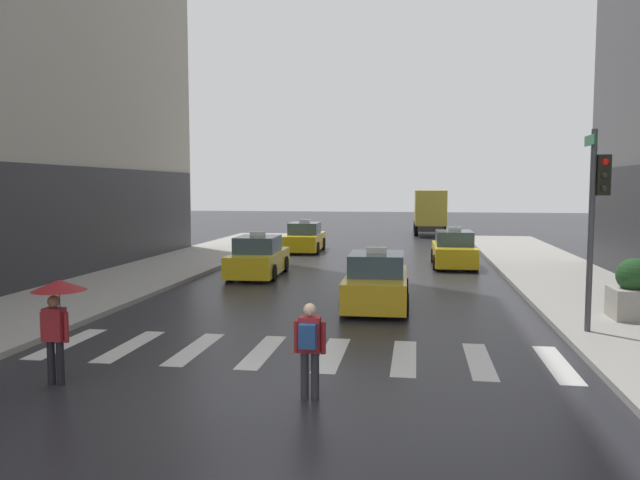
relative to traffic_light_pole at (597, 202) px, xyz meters
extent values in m
plane|color=#26262B|center=(-6.72, -5.46, -3.26)|extent=(160.00, 160.00, 0.00)
cube|color=silver|center=(-12.12, -2.46, -3.25)|extent=(0.50, 2.80, 0.01)
cube|color=silver|center=(-10.57, -2.46, -3.25)|extent=(0.50, 2.80, 0.01)
cube|color=silver|center=(-9.03, -2.46, -3.25)|extent=(0.50, 2.80, 0.01)
cube|color=silver|center=(-7.49, -2.46, -3.25)|extent=(0.50, 2.80, 0.01)
cube|color=silver|center=(-5.94, -2.46, -3.25)|extent=(0.50, 2.80, 0.01)
cube|color=silver|center=(-4.40, -2.46, -3.25)|extent=(0.50, 2.80, 0.01)
cube|color=silver|center=(-2.86, -2.46, -3.25)|extent=(0.50, 2.80, 0.01)
cube|color=silver|center=(-1.32, -2.46, -3.25)|extent=(0.50, 2.80, 0.01)
cube|color=#2D2D33|center=(-17.17, 3.03, -1.06)|extent=(0.10, 31.36, 4.40)
cylinder|color=#47474C|center=(-0.10, 0.00, -0.71)|extent=(0.14, 0.14, 4.80)
cube|color=black|center=(0.12, 0.00, 0.62)|extent=(0.30, 0.26, 0.95)
sphere|color=red|center=(0.12, -0.14, 0.92)|extent=(0.17, 0.17, 0.17)
sphere|color=#28231E|center=(0.12, -0.14, 0.62)|extent=(0.17, 0.17, 0.17)
sphere|color=#28231E|center=(0.12, -0.14, 0.32)|extent=(0.17, 0.17, 0.17)
cube|color=#196638|center=(-0.15, 0.18, 1.44)|extent=(0.04, 0.84, 0.24)
cube|color=gold|center=(-5.36, 3.13, -2.70)|extent=(1.89, 4.54, 0.84)
cube|color=#384C5B|center=(-5.35, 3.03, -1.96)|extent=(1.64, 2.13, 0.64)
cube|color=silver|center=(-5.35, 3.03, -1.55)|extent=(0.60, 0.25, 0.18)
cylinder|color=black|center=(-6.24, 4.47, -2.93)|extent=(0.23, 0.66, 0.66)
cylinder|color=black|center=(-4.53, 4.50, -2.93)|extent=(0.23, 0.66, 0.66)
cylinder|color=black|center=(-6.18, 1.77, -2.93)|extent=(0.23, 0.66, 0.66)
cylinder|color=black|center=(-4.47, 1.80, -2.93)|extent=(0.23, 0.66, 0.66)
cube|color=#F2EAB2|center=(-6.03, 5.39, -2.65)|extent=(0.20, 0.04, 0.14)
cube|color=#F2EAB2|center=(-4.77, 5.42, -2.65)|extent=(0.20, 0.04, 0.14)
cube|color=yellow|center=(-10.50, 8.77, -2.70)|extent=(1.97, 4.56, 0.84)
cube|color=#384C5B|center=(-10.50, 8.67, -1.96)|extent=(1.68, 2.16, 0.64)
cube|color=silver|center=(-10.50, 8.67, -1.55)|extent=(0.61, 0.26, 0.18)
cylinder|color=black|center=(-11.40, 10.09, -2.93)|extent=(0.24, 0.67, 0.66)
cylinder|color=black|center=(-9.70, 10.15, -2.93)|extent=(0.24, 0.67, 0.66)
cylinder|color=black|center=(-11.30, 7.39, -2.93)|extent=(0.24, 0.67, 0.66)
cylinder|color=black|center=(-9.59, 7.46, -2.93)|extent=(0.24, 0.67, 0.66)
cube|color=#F2EAB2|center=(-11.21, 11.02, -2.65)|extent=(0.20, 0.05, 0.14)
cube|color=#F2EAB2|center=(-9.95, 11.07, -2.65)|extent=(0.20, 0.05, 0.14)
cube|color=yellow|center=(-2.50, 13.10, -2.70)|extent=(1.84, 4.52, 0.84)
cube|color=#384C5B|center=(-2.49, 13.00, -1.96)|extent=(1.62, 2.11, 0.64)
cube|color=silver|center=(-2.49, 13.00, -1.55)|extent=(0.60, 0.25, 0.18)
cylinder|color=black|center=(-3.36, 14.44, -2.93)|extent=(0.23, 0.66, 0.66)
cylinder|color=black|center=(-1.65, 14.45, -2.93)|extent=(0.23, 0.66, 0.66)
cylinder|color=black|center=(-3.34, 11.74, -2.93)|extent=(0.23, 0.66, 0.66)
cylinder|color=black|center=(-1.63, 11.75, -2.93)|extent=(0.23, 0.66, 0.66)
cube|color=#F2EAB2|center=(-3.15, 15.36, -2.65)|extent=(0.20, 0.04, 0.14)
cube|color=#F2EAB2|center=(-1.89, 15.37, -2.65)|extent=(0.20, 0.04, 0.14)
cube|color=yellow|center=(-10.35, 18.50, -2.70)|extent=(1.93, 4.55, 0.84)
cube|color=#384C5B|center=(-10.35, 18.40, -1.96)|extent=(1.66, 2.15, 0.64)
cube|color=silver|center=(-10.35, 18.40, -1.55)|extent=(0.61, 0.26, 0.18)
cylinder|color=black|center=(-11.24, 19.82, -2.93)|extent=(0.24, 0.67, 0.66)
cylinder|color=black|center=(-9.53, 19.87, -2.93)|extent=(0.24, 0.67, 0.66)
cylinder|color=black|center=(-11.16, 17.12, -2.93)|extent=(0.24, 0.67, 0.66)
cylinder|color=black|center=(-9.45, 17.17, -2.93)|extent=(0.24, 0.67, 0.66)
cube|color=#F2EAB2|center=(-11.04, 20.75, -2.65)|extent=(0.20, 0.05, 0.14)
cube|color=#F2EAB2|center=(-9.79, 20.79, -2.65)|extent=(0.20, 0.05, 0.14)
cube|color=#2D2D2D|center=(-3.22, 31.78, -2.61)|extent=(1.91, 6.63, 0.40)
cube|color=silver|center=(-3.27, 35.08, -1.36)|extent=(2.13, 1.83, 2.10)
cube|color=#384C5B|center=(-3.29, 36.00, -0.99)|extent=(1.89, 0.07, 0.95)
cube|color=gold|center=(-3.20, 30.88, -1.16)|extent=(2.28, 4.84, 2.50)
cylinder|color=black|center=(-4.27, 34.86, -2.81)|extent=(0.29, 0.90, 0.90)
cylinder|color=black|center=(-2.27, 34.89, -2.81)|extent=(0.29, 0.90, 0.90)
cylinder|color=black|center=(-4.19, 30.32, -2.81)|extent=(0.29, 0.90, 0.90)
cylinder|color=black|center=(-2.20, 30.35, -2.81)|extent=(0.29, 0.90, 0.90)
cylinder|color=black|center=(-10.73, -5.26, -2.85)|extent=(0.14, 0.14, 0.82)
cylinder|color=black|center=(-10.55, -5.26, -2.85)|extent=(0.14, 0.14, 0.82)
cube|color=maroon|center=(-10.64, -5.26, -2.14)|extent=(0.36, 0.24, 0.60)
sphere|color=#9E7051|center=(-10.64, -5.26, -1.72)|extent=(0.22, 0.22, 0.22)
cylinder|color=maroon|center=(-10.87, -5.26, -2.19)|extent=(0.09, 0.09, 0.55)
cylinder|color=maroon|center=(-10.41, -5.26, -2.19)|extent=(0.09, 0.09, 0.55)
cylinder|color=#4C4C4C|center=(-10.52, -5.26, -1.84)|extent=(0.02, 0.02, 1.00)
cone|color=maroon|center=(-10.52, -5.26, -1.42)|extent=(0.96, 0.96, 0.20)
cylinder|color=#333338|center=(-6.03, -5.29, -2.85)|extent=(0.14, 0.14, 0.82)
cylinder|color=#333338|center=(-5.85, -5.29, -2.85)|extent=(0.14, 0.14, 0.82)
cube|color=maroon|center=(-5.94, -5.29, -2.14)|extent=(0.36, 0.24, 0.60)
sphere|color=beige|center=(-5.94, -5.29, -1.72)|extent=(0.22, 0.22, 0.22)
cylinder|color=maroon|center=(-6.17, -5.29, -2.19)|extent=(0.09, 0.09, 0.55)
cylinder|color=maroon|center=(-5.71, -5.29, -2.19)|extent=(0.09, 0.09, 0.55)
cube|color=#264C8C|center=(-5.94, -5.51, -2.12)|extent=(0.28, 0.18, 0.40)
cube|color=#A8A399|center=(1.45, 1.67, -2.71)|extent=(1.10, 1.10, 0.80)
sphere|color=#234C23|center=(1.45, 1.67, -1.96)|extent=(0.90, 0.90, 0.90)
camera|label=1|loc=(-4.19, -15.35, 0.34)|focal=34.62mm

